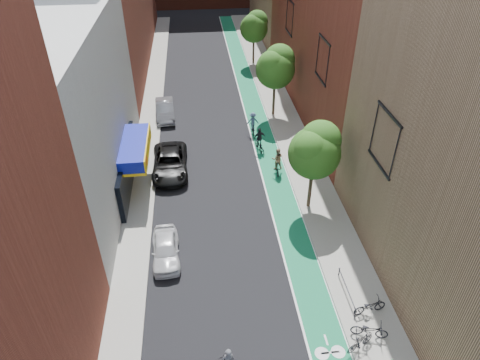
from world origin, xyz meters
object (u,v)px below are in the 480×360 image
object	(u,v)px
parked_car_white	(166,249)
parked_car_black	(170,163)
cyclist_lane_near	(277,163)
cyclist_lane_far	(253,124)
cyclist_lane_mid	(260,143)
parked_car_silver	(165,110)

from	to	relation	value
parked_car_white	parked_car_black	world-z (taller)	parked_car_black
parked_car_white	cyclist_lane_near	world-z (taller)	cyclist_lane_near
parked_car_black	cyclist_lane_far	xyz separation A→B (m)	(7.12, 5.31, 0.11)
parked_car_black	cyclist_lane_near	world-z (taller)	cyclist_lane_near
parked_car_white	cyclist_lane_far	size ratio (longest dim) A/B	1.97
cyclist_lane_near	cyclist_lane_mid	distance (m)	3.44
parked_car_white	cyclist_lane_near	bearing A→B (deg)	41.68
parked_car_black	parked_car_silver	bearing A→B (deg)	93.73
cyclist_lane_near	cyclist_lane_far	bearing A→B (deg)	-79.13
parked_car_white	cyclist_lane_far	distance (m)	16.22
parked_car_white	cyclist_lane_mid	xyz separation A→B (m)	(7.34, 11.52, 0.09)
parked_car_white	cyclist_lane_mid	world-z (taller)	cyclist_lane_mid
cyclist_lane_mid	cyclist_lane_near	bearing A→B (deg)	91.26
parked_car_silver	cyclist_lane_far	size ratio (longest dim) A/B	2.35
cyclist_lane_near	cyclist_lane_far	xyz separation A→B (m)	(-1.00, 6.35, 0.03)
cyclist_lane_near	cyclist_lane_mid	xyz separation A→B (m)	(-0.85, 3.33, -0.12)
parked_car_black	cyclist_lane_far	world-z (taller)	cyclist_lane_far
parked_car_white	cyclist_lane_far	xyz separation A→B (m)	(7.18, 14.54, 0.23)
parked_car_black	cyclist_lane_near	bearing A→B (deg)	-7.78
parked_car_white	parked_car_silver	world-z (taller)	parked_car_silver
parked_car_white	parked_car_black	distance (m)	9.23
parked_car_silver	cyclist_lane_near	bearing A→B (deg)	-53.43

